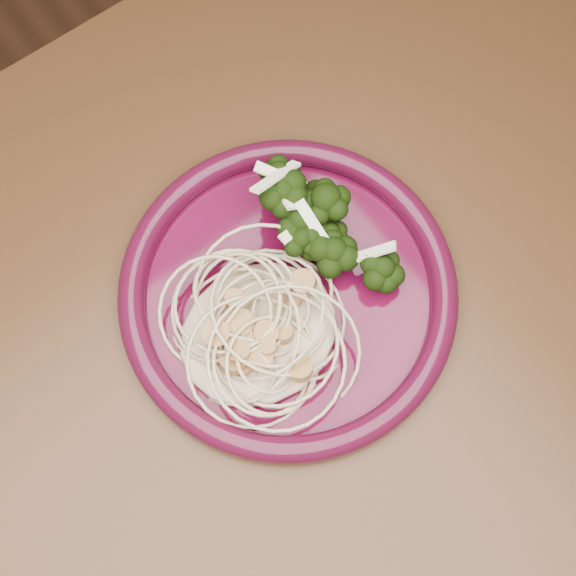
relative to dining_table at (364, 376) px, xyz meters
The scene contains 6 objects.
dining_table is the anchor object (origin of this frame).
dinner_plate 0.14m from the dining_table, 111.58° to the left, with size 0.35×0.35×0.02m.
spaghetti_pile 0.15m from the dining_table, 138.10° to the left, with size 0.13×0.11×0.03m, color #D0B78E.
scallop_cluster 0.18m from the dining_table, 138.10° to the left, with size 0.10×0.10×0.03m, color #B78444, non-canonical shape.
broccoli_pile 0.16m from the dining_table, 79.13° to the left, with size 0.08×0.14×0.05m, color black.
onion_garnish 0.18m from the dining_table, 79.13° to the left, with size 0.06×0.09×0.05m, color white, non-canonical shape.
Camera 1 is at (-0.15, -0.09, 1.36)m, focal length 50.00 mm.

